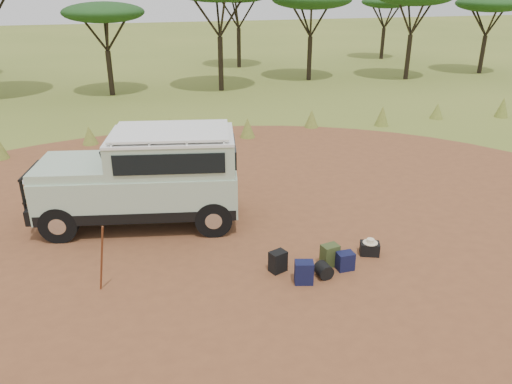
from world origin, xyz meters
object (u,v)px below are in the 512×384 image
object	(u,v)px
safari_vehicle	(146,180)
hard_case	(370,249)
duffel_navy	(345,261)
backpack_black	(278,262)
backpack_olive	(330,255)
walking_staff	(102,259)
backpack_navy	(304,272)

from	to	relation	value
safari_vehicle	hard_case	distance (m)	5.67
duffel_navy	backpack_black	bearing A→B (deg)	166.02
backpack_olive	hard_case	distance (m)	1.09
walking_staff	safari_vehicle	bearing A→B (deg)	40.85
backpack_navy	safari_vehicle	bearing A→B (deg)	142.17
duffel_navy	hard_case	size ratio (longest dim) A/B	0.95
walking_staff	backpack_navy	distance (m)	4.02
hard_case	backpack_black	bearing A→B (deg)	-155.63
backpack_navy	walking_staff	bearing A→B (deg)	-175.11
safari_vehicle	duffel_navy	distance (m)	5.29
backpack_black	backpack_olive	world-z (taller)	backpack_olive
walking_staff	backpack_navy	world-z (taller)	walking_staff
safari_vehicle	backpack_olive	distance (m)	4.94
duffel_navy	hard_case	world-z (taller)	duffel_navy
backpack_black	backpack_navy	size ratio (longest dim) A/B	0.95
backpack_black	backpack_navy	bearing A→B (deg)	-77.76
walking_staff	backpack_olive	bearing A→B (deg)	-31.79
safari_vehicle	walking_staff	distance (m)	3.24
walking_staff	backpack_black	size ratio (longest dim) A/B	3.47
backpack_navy	duffel_navy	world-z (taller)	backpack_navy
walking_staff	backpack_black	distance (m)	3.60
safari_vehicle	walking_staff	xyz separation A→B (m)	(-1.12, -3.02, -0.39)
walking_staff	backpack_black	bearing A→B (deg)	-31.25
backpack_navy	duffel_navy	xyz separation A→B (m)	(1.04, 0.25, -0.05)
walking_staff	backpack_navy	size ratio (longest dim) A/B	3.31
duffel_navy	hard_case	distance (m)	0.92
walking_staff	backpack_olive	size ratio (longest dim) A/B	3.25
backpack_olive	hard_case	bearing A→B (deg)	-0.57
backpack_navy	hard_case	distance (m)	1.97
duffel_navy	backpack_olive	bearing A→B (deg)	136.74
walking_staff	duffel_navy	world-z (taller)	walking_staff
safari_vehicle	backpack_olive	size ratio (longest dim) A/B	10.52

